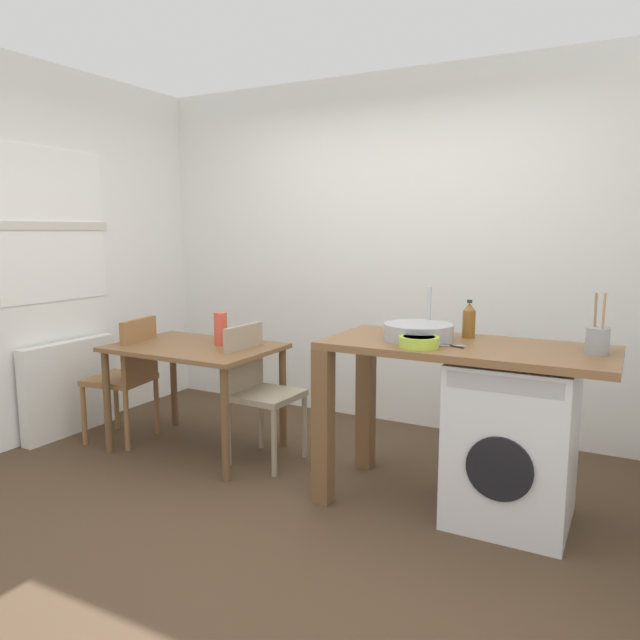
# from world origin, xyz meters

# --- Properties ---
(ground_plane) EXTENTS (5.46, 5.46, 0.00)m
(ground_plane) POSITION_xyz_m (0.00, 0.00, 0.00)
(ground_plane) COLOR #4C3826
(wall_back) EXTENTS (4.60, 0.10, 2.70)m
(wall_back) POSITION_xyz_m (0.00, 1.75, 1.35)
(wall_back) COLOR white
(wall_back) RESTS_ON ground_plane
(wall_window_side) EXTENTS (0.12, 3.80, 2.70)m
(wall_window_side) POSITION_xyz_m (-2.15, 0.00, 1.35)
(wall_window_side) COLOR white
(wall_window_side) RESTS_ON ground_plane
(radiator) EXTENTS (0.10, 0.80, 0.70)m
(radiator) POSITION_xyz_m (-2.02, 0.30, 0.35)
(radiator) COLOR white
(radiator) RESTS_ON ground_plane
(dining_table) EXTENTS (1.10, 0.76, 0.74)m
(dining_table) POSITION_xyz_m (-0.96, 0.47, 0.64)
(dining_table) COLOR brown
(dining_table) RESTS_ON ground_plane
(chair_person_seat) EXTENTS (0.46, 0.46, 0.90)m
(chair_person_seat) POSITION_xyz_m (-1.50, 0.38, 0.51)
(chair_person_seat) COLOR olive
(chair_person_seat) RESTS_ON ground_plane
(chair_opposite) EXTENTS (0.41, 0.41, 0.90)m
(chair_opposite) POSITION_xyz_m (-0.48, 0.52, 0.51)
(chair_opposite) COLOR gray
(chair_opposite) RESTS_ON ground_plane
(kitchen_counter) EXTENTS (1.50, 0.68, 0.92)m
(kitchen_counter) POSITION_xyz_m (0.69, 0.46, 0.76)
(kitchen_counter) COLOR brown
(kitchen_counter) RESTS_ON ground_plane
(washing_machine) EXTENTS (0.60, 0.61, 0.86)m
(washing_machine) POSITION_xyz_m (1.16, 0.45, 0.43)
(washing_machine) COLOR silver
(washing_machine) RESTS_ON ground_plane
(sink_basin) EXTENTS (0.38, 0.38, 0.09)m
(sink_basin) POSITION_xyz_m (0.64, 0.46, 0.97)
(sink_basin) COLOR #9EA0A5
(sink_basin) RESTS_ON kitchen_counter
(tap) EXTENTS (0.02, 0.02, 0.28)m
(tap) POSITION_xyz_m (0.64, 0.64, 1.06)
(tap) COLOR #B2B2B7
(tap) RESTS_ON kitchen_counter
(bottle_tall_green) EXTENTS (0.07, 0.07, 0.21)m
(bottle_tall_green) POSITION_xyz_m (0.87, 0.66, 1.02)
(bottle_tall_green) COLOR brown
(bottle_tall_green) RESTS_ON kitchen_counter
(mixing_bowl) EXTENTS (0.21, 0.21, 0.06)m
(mixing_bowl) POSITION_xyz_m (0.71, 0.26, 0.95)
(mixing_bowl) COLOR #A8C63D
(mixing_bowl) RESTS_ON kitchen_counter
(utensil_crock) EXTENTS (0.11, 0.11, 0.30)m
(utensil_crock) POSITION_xyz_m (1.53, 0.51, 0.99)
(utensil_crock) COLOR gray
(utensil_crock) RESTS_ON kitchen_counter
(vase) EXTENTS (0.09, 0.09, 0.22)m
(vase) POSITION_xyz_m (-0.81, 0.57, 0.85)
(vase) COLOR #D84C38
(vase) RESTS_ON dining_table
(scissors) EXTENTS (0.15, 0.06, 0.01)m
(scissors) POSITION_xyz_m (0.85, 0.36, 0.92)
(scissors) COLOR #B2B2B7
(scissors) RESTS_ON kitchen_counter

